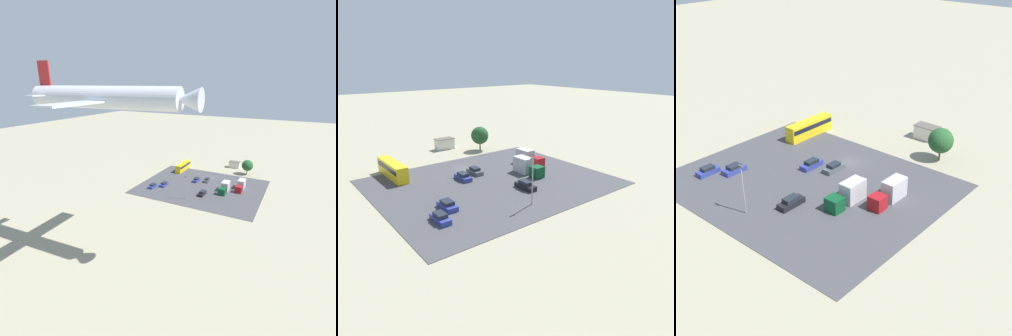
{
  "view_description": "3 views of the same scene",
  "coord_description": "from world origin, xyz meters",
  "views": [
    {
      "loc": [
        -31.69,
        98.49,
        37.86
      ],
      "look_at": [
        1.93,
        34.53,
        14.15
      ],
      "focal_mm": 28.0,
      "sensor_mm": 36.0,
      "label": 1
    },
    {
      "loc": [
        35.76,
        61.27,
        23.28
      ],
      "look_at": [
        -3.94,
        10.53,
        2.13
      ],
      "focal_mm": 35.0,
      "sensor_mm": 36.0,
      "label": 2
    },
    {
      "loc": [
        -49.98,
        59.98,
        39.26
      ],
      "look_at": [
        -5.11,
        7.67,
        3.53
      ],
      "focal_mm": 50.0,
      "sensor_mm": 36.0,
      "label": 3
    }
  ],
  "objects": [
    {
      "name": "parked_car_1",
      "position": [
        -2.9,
        17.87,
        0.75
      ],
      "size": [
        1.75,
        4.64,
        1.6
      ],
      "rotation": [
        0.0,
        0.0,
        3.14
      ],
      "color": "black",
      "rests_on": "ground"
    },
    {
      "name": "parking_lot_surface",
      "position": [
        0.0,
        10.81,
        0.04
      ],
      "size": [
        44.73,
        36.49,
        0.08
      ],
      "color": "#424247",
      "rests_on": "ground"
    },
    {
      "name": "parked_car_4",
      "position": [
        16.1,
        20.06,
        0.69
      ],
      "size": [
        1.75,
        4.13,
        1.47
      ],
      "color": "navy",
      "rests_on": "ground"
    },
    {
      "name": "tree_near_shed",
      "position": [
        -12.2,
        -11.56,
        4.05
      ],
      "size": [
        4.74,
        4.74,
        6.43
      ],
      "color": "brown",
      "rests_on": "ground"
    },
    {
      "name": "airplane",
      "position": [
        2.15,
        58.12,
        35.06
      ],
      "size": [
        36.26,
        29.38,
        9.19
      ],
      "rotation": [
        0.0,
        0.0,
        1.65
      ],
      "color": "silver"
    },
    {
      "name": "parked_truck_0",
      "position": [
        -9.04,
        11.34,
        1.62
      ],
      "size": [
        2.45,
        7.6,
        3.37
      ],
      "color": "#0C4723",
      "rests_on": "ground"
    },
    {
      "name": "light_pole_lot_centre",
      "position": [
        0.89,
        23.83,
        4.62
      ],
      "size": [
        0.9,
        0.28,
        8.23
      ],
      "color": "gray",
      "rests_on": "ground"
    },
    {
      "name": "parked_car_2",
      "position": [
        13.09,
        16.63,
        0.7
      ],
      "size": [
        1.92,
        4.23,
        1.48
      ],
      "rotation": [
        0.0,
        0.0,
        3.14
      ],
      "color": "navy",
      "rests_on": "ground"
    },
    {
      "name": "ground_plane",
      "position": [
        0.0,
        0.0,
        0.0
      ],
      "size": [
        400.0,
        400.0,
        0.0
      ],
      "primitive_type": "plane",
      "color": "gray"
    },
    {
      "name": "shed_building",
      "position": [
        -5.1,
        -18.59,
        1.48
      ],
      "size": [
        5.04,
        2.99,
        2.95
      ],
      "color": "silver",
      "rests_on": "ground"
    },
    {
      "name": "parked_car_3",
      "position": [
        3.89,
        6.26,
        0.7
      ],
      "size": [
        1.73,
        4.5,
        1.5
      ],
      "color": "navy",
      "rests_on": "ground"
    },
    {
      "name": "bus",
      "position": [
        14.57,
        -4.13,
        1.88
      ],
      "size": [
        2.45,
        11.48,
        3.35
      ],
      "color": "gold",
      "rests_on": "ground"
    },
    {
      "name": "parked_car_0",
      "position": [
        -0.05,
        4.59,
        0.69
      ],
      "size": [
        1.75,
        4.28,
        1.47
      ],
      "rotation": [
        0.0,
        0.0,
        3.14
      ],
      "color": "#4C5156",
      "rests_on": "ground"
    },
    {
      "name": "parked_truck_1",
      "position": [
        -13.72,
        6.58,
        1.63
      ],
      "size": [
        2.34,
        7.69,
        3.38
      ],
      "color": "maroon",
      "rests_on": "ground"
    }
  ]
}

